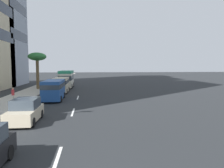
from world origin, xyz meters
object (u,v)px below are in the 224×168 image
object	(u,v)px
van_lead	(54,89)
van_fifth	(61,84)
pedestrian_by_tree	(13,94)
palm_tree	(37,58)
car_second	(25,111)
minibus_third	(66,78)

from	to	relation	value
van_lead	van_fifth	xyz separation A→B (m)	(7.05, 0.00, -0.05)
van_lead	pedestrian_by_tree	size ratio (longest dim) A/B	3.32
pedestrian_by_tree	palm_tree	bearing A→B (deg)	-2.93
van_fifth	car_second	bearing A→B (deg)	-1.42
van_lead	car_second	distance (m)	10.02
pedestrian_by_tree	palm_tree	xyz separation A→B (m)	(13.73, 0.56, 4.34)
minibus_third	van_lead	bearing A→B (deg)	-0.11
pedestrian_by_tree	palm_tree	distance (m)	14.41
car_second	minibus_third	bearing A→B (deg)	178.93
van_fifth	pedestrian_by_tree	xyz separation A→B (m)	(-9.16, 3.92, -0.28)
van_lead	pedestrian_by_tree	distance (m)	4.47
van_lead	pedestrian_by_tree	xyz separation A→B (m)	(-2.11, 3.93, -0.33)
pedestrian_by_tree	van_lead	bearing A→B (deg)	-67.01
van_lead	van_fifth	bearing A→B (deg)	-179.96
van_fifth	palm_tree	bearing A→B (deg)	-135.59
minibus_third	van_fifth	xyz separation A→B (m)	(-7.32, 0.03, -0.42)
van_lead	minibus_third	bearing A→B (deg)	179.89
car_second	palm_tree	size ratio (longest dim) A/B	0.66
car_second	pedestrian_by_tree	xyz separation A→B (m)	(7.88, 3.50, 0.23)
car_second	palm_tree	bearing A→B (deg)	-169.36
van_lead	palm_tree	distance (m)	13.09
car_second	minibus_third	distance (m)	24.38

